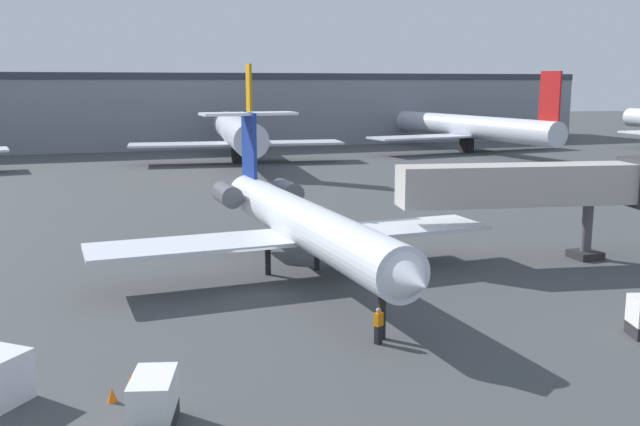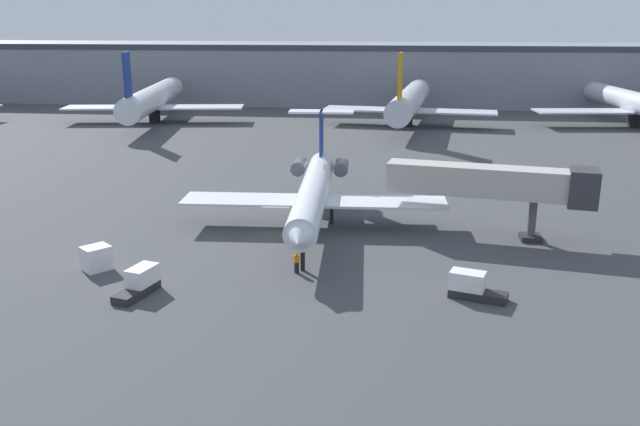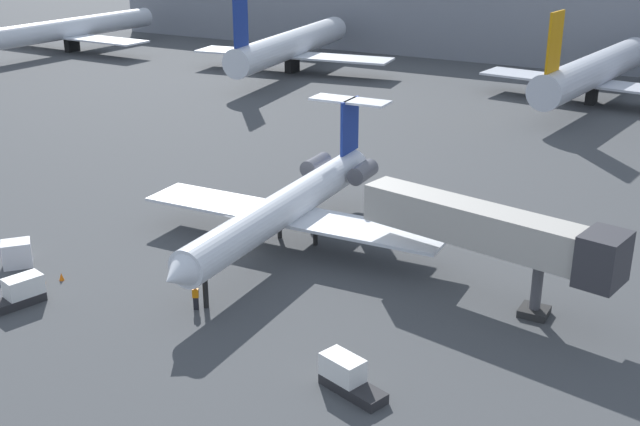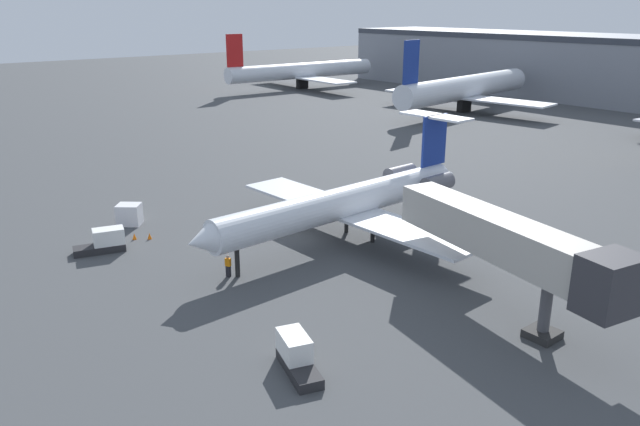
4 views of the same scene
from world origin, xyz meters
TOP-DOWN VIEW (x-y plane):
  - ground_plane at (0.00, 0.00)m, footprint 400.00×400.00m
  - regional_jet at (3.23, 1.99)m, footprint 24.80×29.16m
  - jet_bridge at (20.03, 0.57)m, footprint 18.19×6.20m
  - ground_crew_marshaller at (3.27, -9.97)m, footprint 0.47×0.42m
  - baggage_tug_lead at (16.21, -13.42)m, footprint 4.24×2.54m
  - baggage_tug_trailing at (-7.27, -15.17)m, footprint 2.42×4.23m
  - cargo_container_uld at (-12.34, -10.96)m, footprint 2.59×2.62m
  - traffic_cone_near at (-7.69, -11.19)m, footprint 0.36×0.36m
  - traffic_cone_mid at (-8.43, -12.22)m, footprint 0.36×0.36m
  - parked_airliner_west_end at (-80.48, 60.49)m, footprint 33.91×40.25m
  - parked_airliner_west_mid at (-33.82, 63.07)m, footprint 33.41×39.40m

SIDE VIEW (x-z plane):
  - ground_plane at x=0.00m, z-range -0.10..0.00m
  - traffic_cone_near at x=-7.69m, z-range 0.00..0.55m
  - traffic_cone_mid at x=-8.43m, z-range 0.00..0.55m
  - baggage_tug_lead at x=16.21m, z-range -0.11..1.79m
  - baggage_tug_trailing at x=-7.27m, z-range -0.11..1.79m
  - ground_crew_marshaller at x=3.27m, z-range 0.01..1.70m
  - cargo_container_uld at x=-12.34m, z-range 0.00..1.90m
  - regional_jet at x=3.23m, z-range -1.19..8.30m
  - parked_airliner_west_end at x=-80.48m, z-range -2.41..10.69m
  - parked_airliner_west_mid at x=-33.82m, z-range -2.40..11.28m
  - jet_bridge at x=20.03m, z-range 1.65..8.35m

